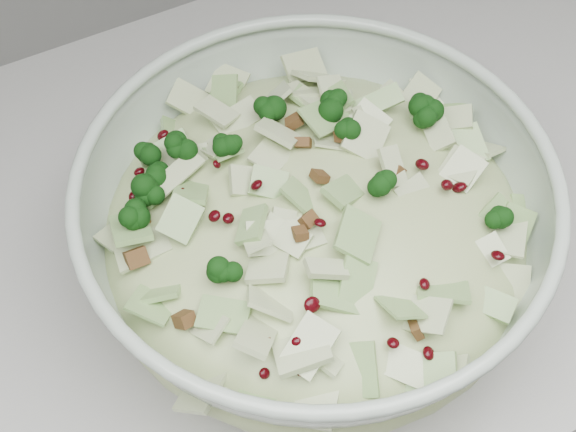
# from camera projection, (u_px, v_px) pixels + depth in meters

# --- Properties ---
(counter) EXTENTS (3.60, 0.60, 0.90)m
(counter) POSITION_uv_depth(u_px,v_px,m) (321.00, 371.00, 1.10)
(counter) COLOR #A6A6A2
(counter) RESTS_ON floor
(mixing_bowl) EXTENTS (0.38, 0.38, 0.14)m
(mixing_bowl) POSITION_uv_depth(u_px,v_px,m) (314.00, 233.00, 0.60)
(mixing_bowl) COLOR #ABBCAC
(mixing_bowl) RESTS_ON counter
(salad) EXTENTS (0.37, 0.37, 0.14)m
(salad) POSITION_uv_depth(u_px,v_px,m) (315.00, 215.00, 0.58)
(salad) COLOR #B6C587
(salad) RESTS_ON mixing_bowl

